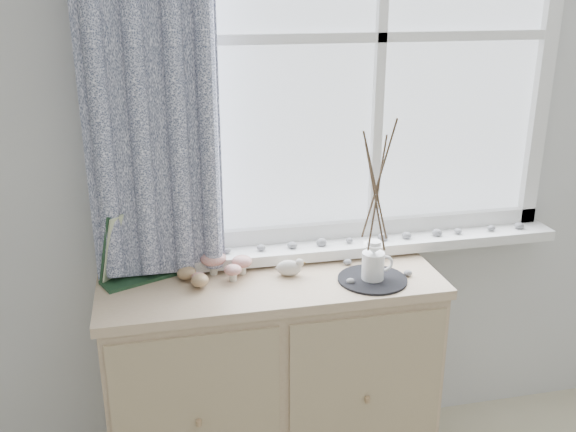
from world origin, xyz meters
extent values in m
cube|color=silver|center=(0.00, 2.00, 1.30)|extent=(4.00, 0.04, 2.60)
cube|color=white|center=(0.30, 2.00, 1.65)|extent=(1.30, 0.01, 1.40)
cube|color=white|center=(0.30, 1.92, 0.88)|extent=(1.45, 0.16, 0.04)
cube|color=#091433|center=(-0.52, 1.87, 1.68)|extent=(0.44, 0.06, 1.61)
cube|color=#C7AD8B|center=(-0.15, 1.75, 0.41)|extent=(1.17, 0.43, 0.81)
cube|color=#C7AD8B|center=(-0.15, 1.75, 0.83)|extent=(1.20, 0.45, 0.03)
cube|color=tan|center=(0.14, 1.53, 0.41)|extent=(0.55, 0.01, 0.75)
cylinder|color=beige|center=(-0.34, 1.84, 0.88)|extent=(0.03, 0.03, 0.06)
ellipsoid|color=#9E1705|center=(-0.34, 1.84, 0.91)|extent=(0.09, 0.09, 0.05)
cylinder|color=beige|center=(-0.28, 1.77, 0.87)|extent=(0.03, 0.03, 0.04)
ellipsoid|color=#9E1705|center=(-0.28, 1.77, 0.89)|extent=(0.06, 0.06, 0.04)
cylinder|color=beige|center=(-0.40, 1.76, 0.87)|extent=(0.02, 0.02, 0.03)
ellipsoid|color=#9E1705|center=(-0.40, 1.76, 0.88)|extent=(0.05, 0.05, 0.03)
cylinder|color=beige|center=(-0.24, 1.82, 0.87)|extent=(0.03, 0.03, 0.05)
ellipsoid|color=#9E1705|center=(-0.24, 1.82, 0.90)|extent=(0.07, 0.07, 0.04)
ellipsoid|color=tan|center=(-0.40, 1.74, 0.88)|extent=(0.06, 0.05, 0.08)
ellipsoid|color=tan|center=(-0.44, 1.81, 0.88)|extent=(0.06, 0.05, 0.08)
cylinder|color=black|center=(0.19, 1.67, 0.85)|extent=(0.24, 0.24, 0.01)
cylinder|color=white|center=(0.19, 1.67, 0.91)|extent=(0.08, 0.08, 0.10)
cone|color=white|center=(0.19, 1.67, 0.97)|extent=(0.08, 0.08, 0.04)
cylinder|color=white|center=(0.19, 1.67, 0.99)|extent=(0.05, 0.05, 0.02)
torus|color=white|center=(0.24, 1.67, 0.91)|extent=(0.06, 0.01, 0.06)
ellipsoid|color=#939496|center=(0.11, 1.65, 0.86)|extent=(0.03, 0.03, 0.02)
ellipsoid|color=#939496|center=(0.15, 1.81, 0.86)|extent=(0.03, 0.03, 0.02)
ellipsoid|color=#939496|center=(0.33, 1.67, 0.86)|extent=(0.03, 0.03, 0.02)
camera|label=1|loc=(-0.54, -0.26, 1.82)|focal=40.00mm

